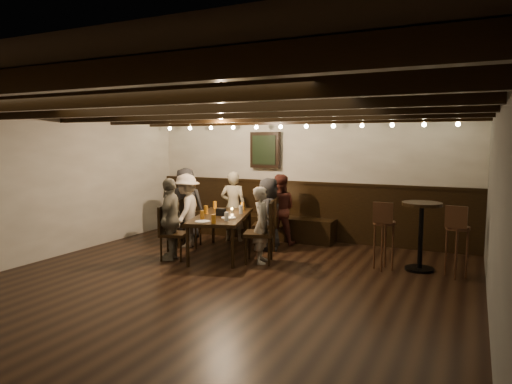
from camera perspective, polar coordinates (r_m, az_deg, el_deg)
The scene contains 27 objects.
room at distance 7.96m, azimuth 0.98°, elevation 0.22°, with size 7.00×7.00×7.00m.
dining_table at distance 7.79m, azimuth -4.32°, elevation -3.29°, with size 1.32×1.96×0.68m.
chair_left_near at distance 8.46m, azimuth -8.42°, elevation -5.03°, with size 0.50×0.50×0.86m.
chair_left_far at distance 7.61m, azimuth -10.35°, elevation -6.29°, with size 0.51×0.51×0.88m.
chair_right_near at distance 8.17m, azimuth 1.34°, elevation -5.22°, with size 0.53×0.53×0.93m.
chair_right_far at distance 7.29m, azimuth 0.52°, elevation -6.51°, with size 0.56×0.56×0.98m.
person_bench_left at distance 8.86m, azimuth -8.78°, elevation -1.58°, with size 0.70×0.45×1.42m, color #242427.
person_bench_centre at distance 8.79m, azimuth -2.87°, elevation -1.80°, with size 0.49×0.32×1.35m, color gray.
person_bench_right at distance 8.52m, azimuth 2.90°, elevation -2.19°, with size 0.64×0.50×1.32m, color #55251D.
person_left_near at distance 8.39m, azimuth -8.68°, elevation -2.30°, with size 0.87×0.50×1.34m, color #AEA293.
person_left_far at distance 7.55m, azimuth -10.63°, elevation -3.32°, with size 0.78×0.33×1.34m, color slate.
person_right_near at distance 8.10m, azimuth 1.56°, elevation -2.75°, with size 0.63×0.41×1.28m, color black.
person_right_far at distance 7.22m, azimuth 0.75°, elevation -4.13°, with size 0.44×0.29×1.21m, color gray.
pint_a at distance 8.50m, azimuth -5.17°, elevation -1.63°, with size 0.07×0.07×0.14m, color #BF7219.
pint_b at distance 8.35m, azimuth -1.70°, elevation -1.75°, with size 0.07×0.07×0.14m, color #BF7219.
pint_c at distance 7.93m, azimuth -6.29°, elevation -2.22°, with size 0.07×0.07×0.14m, color #BF7219.
pint_d at distance 7.90m, azimuth -1.89°, elevation -2.21°, with size 0.07×0.07×0.14m, color silver.
pint_e at distance 7.38m, azimuth -6.74°, elevation -2.86°, with size 0.07×0.07×0.14m, color #BF7219.
pint_f at distance 7.19m, azimuth -3.70°, elevation -3.07°, with size 0.07×0.07×0.14m, color silver.
pint_g at distance 6.98m, azimuth -5.32°, elevation -3.37°, with size 0.07×0.07×0.14m, color #BF7219.
plate_near at distance 7.14m, azimuth -6.70°, elevation -3.69°, with size 0.24×0.24×0.01m, color white.
plate_far at distance 7.45m, azimuth -3.46°, elevation -3.23°, with size 0.24×0.24×0.01m, color white.
condiment_caddy at distance 7.72m, azimuth -4.40°, elevation -2.51°, with size 0.15×0.10×0.12m, color black.
candle at distance 8.04m, azimuth -3.03°, elevation -2.40°, with size 0.05×0.05×0.05m, color beige.
high_top_table at distance 7.21m, azimuth 19.94°, elevation -4.01°, with size 0.58×0.58×1.03m.
bar_stool_left at distance 7.13m, azimuth 15.65°, elevation -6.33°, with size 0.33×0.33×1.04m.
bar_stool_right at distance 7.08m, azimuth 23.76°, elevation -6.72°, with size 0.33×0.35×1.04m.
Camera 1 is at (3.02, -4.97, 1.92)m, focal length 32.00 mm.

